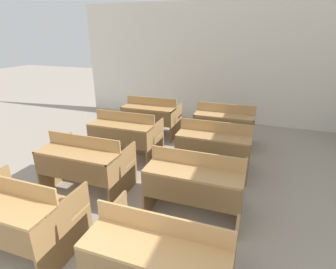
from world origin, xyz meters
The scene contains 9 objects.
wall_back centered at (0.00, 6.64, 1.48)m, with size 7.15×0.06×2.95m.
bench_front_left centered at (-1.01, 1.39, 0.47)m, with size 1.18×0.81×0.88m.
bench_front_right centered at (0.63, 1.38, 0.47)m, with size 1.18×0.81×0.88m.
bench_second_left centered at (-1.01, 2.60, 0.47)m, with size 1.18×0.81×0.88m.
bench_second_right centered at (0.63, 2.61, 0.47)m, with size 1.18×0.81×0.88m.
bench_third_left centered at (-1.01, 3.82, 0.47)m, with size 1.18×0.81×0.88m.
bench_third_right centered at (0.64, 3.84, 0.47)m, with size 1.18×0.81×0.88m.
bench_back_left centered at (-1.01, 5.05, 0.47)m, with size 1.18×0.81×0.88m.
bench_back_right centered at (0.64, 5.03, 0.47)m, with size 1.18×0.81×0.88m.
Camera 1 is at (1.25, -0.21, 2.23)m, focal length 28.00 mm.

